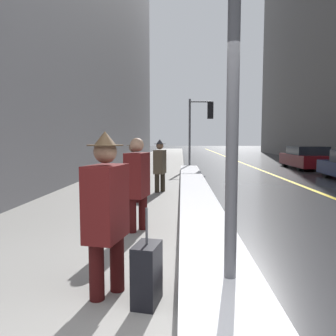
{
  "coord_description": "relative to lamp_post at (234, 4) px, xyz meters",
  "views": [
    {
      "loc": [
        -0.15,
        -2.18,
        1.59
      ],
      "look_at": [
        -0.4,
        4.0,
        1.05
      ],
      "focal_mm": 35.0,
      "sensor_mm": 36.0,
      "label": 1
    }
  ],
  "objects": [
    {
      "name": "pedestrian_in_fedora",
      "position": [
        -1.13,
        6.58,
        -1.98
      ],
      "size": [
        0.38,
        0.54,
        1.59
      ],
      "rotation": [
        0.0,
        0.0,
        -1.77
      ],
      "color": "#2A241B",
      "rests_on": "ground"
    },
    {
      "name": "pedestrian_trailing",
      "position": [
        -1.24,
        -0.01,
        -1.94
      ],
      "size": [
        0.39,
        0.56,
        1.67
      ],
      "rotation": [
        0.0,
        0.0,
        -1.77
      ],
      "color": "#340C0C",
      "rests_on": "ground"
    },
    {
      "name": "parked_car_maroon",
      "position": [
        6.34,
        14.96,
        -2.26
      ],
      "size": [
        1.84,
        4.43,
        1.22
      ],
      "rotation": [
        0.0,
        0.0,
        1.54
      ],
      "color": "#600F14",
      "rests_on": "ground"
    },
    {
      "name": "rolling_suitcase",
      "position": [
        -0.81,
        -0.17,
        -2.55
      ],
      "size": [
        0.29,
        0.4,
        0.95
      ],
      "rotation": [
        0.0,
        0.0,
        -1.77
      ],
      "color": "black",
      "rests_on": "ground"
    },
    {
      "name": "lamp_post",
      "position": [
        0.0,
        0.0,
        0.0
      ],
      "size": [
        0.28,
        0.28,
        4.74
      ],
      "color": "#515156",
      "rests_on": "ground"
    },
    {
      "name": "traffic_light_near",
      "position": [
        0.63,
        14.5,
        -0.15
      ],
      "size": [
        1.31,
        0.32,
        3.74
      ],
      "rotation": [
        0.0,
        0.0,
        0.04
      ],
      "color": "#515156",
      "rests_on": "ground"
    },
    {
      "name": "pedestrian_in_glasses",
      "position": [
        -1.24,
        2.34,
        -1.95
      ],
      "size": [
        0.4,
        0.57,
        1.62
      ],
      "rotation": [
        0.0,
        0.0,
        -1.77
      ],
      "color": "#340C0C",
      "rests_on": "ground"
    },
    {
      "name": "road_centre_stripe",
      "position": [
        3.66,
        13.99,
        -2.85
      ],
      "size": [
        0.16,
        80.0,
        0.0
      ],
      "color": "gold",
      "rests_on": "ground"
    },
    {
      "name": "snow_bank_curb",
      "position": [
        -0.09,
        5.78,
        -2.74
      ],
      "size": [
        0.85,
        16.53,
        0.22
      ],
      "color": "white",
      "rests_on": "ground"
    },
    {
      "name": "sidewalk_slab",
      "position": [
        -2.34,
        13.99,
        -2.84
      ],
      "size": [
        4.0,
        80.0,
        0.01
      ],
      "color": "gray",
      "rests_on": "ground"
    },
    {
      "name": "pedestrian_with_shoulder_bag",
      "position": [
        -1.66,
        4.82,
        -1.99
      ],
      "size": [
        0.37,
        0.72,
        1.58
      ],
      "rotation": [
        0.0,
        0.0,
        -1.77
      ],
      "color": "#340C0C",
      "rests_on": "ground"
    }
  ]
}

